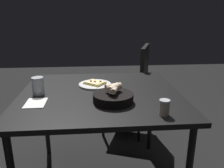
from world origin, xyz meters
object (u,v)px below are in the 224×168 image
(beer_glass, at_px, (38,87))
(pepper_shaker, at_px, (164,108))
(pizza_plate, at_px, (95,84))
(bread_basket, at_px, (113,97))
(chair_far, at_px, (133,86))
(dining_table, at_px, (100,101))

(beer_glass, bearing_deg, pepper_shaker, 62.52)
(pizza_plate, bearing_deg, beer_glass, -67.17)
(bread_basket, relative_size, chair_far, 0.26)
(pizza_plate, relative_size, chair_far, 0.25)
(bread_basket, height_order, pepper_shaker, bread_basket)
(beer_glass, xyz_separation_m, pepper_shaker, (0.39, 0.74, -0.01))
(bread_basket, relative_size, pepper_shaker, 2.86)
(dining_table, relative_size, pizza_plate, 4.51)
(dining_table, distance_m, pizza_plate, 0.18)
(pizza_plate, height_order, chair_far, chair_far)
(pepper_shaker, xyz_separation_m, chair_far, (-1.18, 0.05, -0.26))
(pepper_shaker, bearing_deg, bread_basket, -129.13)
(dining_table, xyz_separation_m, beer_glass, (0.00, -0.41, 0.11))
(bread_basket, height_order, chair_far, chair_far)
(dining_table, distance_m, beer_glass, 0.43)
(bread_basket, distance_m, pepper_shaker, 0.33)
(pepper_shaker, bearing_deg, pizza_plate, -146.36)
(dining_table, xyz_separation_m, pepper_shaker, (0.39, 0.33, 0.10))
(beer_glass, bearing_deg, chair_far, 135.06)
(dining_table, height_order, pizza_plate, pizza_plate)
(pizza_plate, xyz_separation_m, beer_glass, (0.16, -0.38, 0.04))
(dining_table, relative_size, bread_basket, 4.37)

